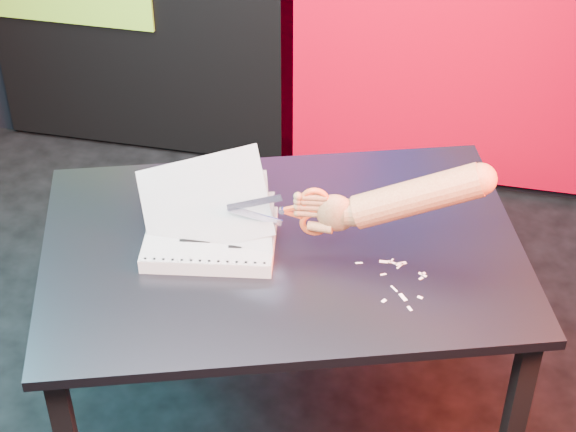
# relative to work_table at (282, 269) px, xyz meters

# --- Properties ---
(room) EXTENTS (3.01, 3.01, 2.71)m
(room) POSITION_rel_work_table_xyz_m (-0.17, -0.04, 0.68)
(room) COLOR black
(room) RESTS_ON ground
(work_table) EXTENTS (1.48, 1.21, 0.75)m
(work_table) POSITION_rel_work_table_xyz_m (0.00, 0.00, 0.00)
(work_table) COLOR black
(work_table) RESTS_ON ground
(printout_stack) EXTENTS (0.41, 0.30, 0.27)m
(printout_stack) POSITION_rel_work_table_xyz_m (-0.19, -0.04, 0.11)
(printout_stack) COLOR white
(printout_stack) RESTS_ON work_table
(scissors) EXTENTS (0.27, 0.05, 0.15)m
(scissors) POSITION_rel_work_table_xyz_m (0.07, -0.01, 0.22)
(scissors) COLOR #A5A9C3
(scissors) RESTS_ON printout_stack
(hand_forearm) EXTENTS (0.49, 0.13, 0.22)m
(hand_forearm) POSITION_rel_work_table_xyz_m (0.31, 0.02, 0.27)
(hand_forearm) COLOR #A9784B
(hand_forearm) RESTS_ON work_table
(paper_clippings) EXTENTS (0.19, 0.19, 0.00)m
(paper_clippings) POSITION_rel_work_table_xyz_m (0.32, -0.06, 0.08)
(paper_clippings) COLOR white
(paper_clippings) RESTS_ON work_table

